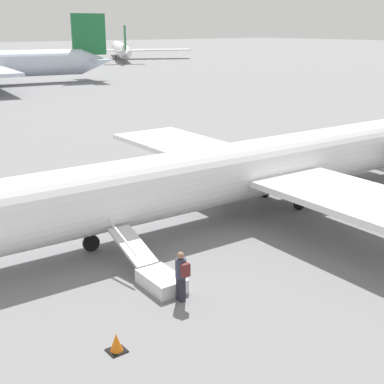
{
  "coord_description": "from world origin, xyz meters",
  "views": [
    {
      "loc": [
        17.02,
        18.01,
        8.71
      ],
      "look_at": [
        3.78,
        0.72,
        1.94
      ],
      "focal_mm": 50.0,
      "sensor_mm": 36.0,
      "label": 1
    }
  ],
  "objects_px": {
    "airplane_main": "(261,166)",
    "boarding_stairs": "(155,273)",
    "passenger": "(181,273)",
    "airplane_far_left": "(120,49)"
  },
  "relations": [
    {
      "from": "airplane_main",
      "to": "boarding_stairs",
      "type": "xyz_separation_m",
      "value": [
        8.64,
        3.59,
        -1.8
      ]
    },
    {
      "from": "airplane_far_left",
      "to": "boarding_stairs",
      "type": "relative_size",
      "value": 11.41
    },
    {
      "from": "airplane_main",
      "to": "airplane_far_left",
      "type": "bearing_deg",
      "value": -114.92
    },
    {
      "from": "airplane_far_left",
      "to": "passenger",
      "type": "xyz_separation_m",
      "value": [
        68.35,
        121.52,
        -1.65
      ]
    },
    {
      "from": "passenger",
      "to": "airplane_far_left",
      "type": "bearing_deg",
      "value": -27.11
    },
    {
      "from": "boarding_stairs",
      "to": "passenger",
      "type": "bearing_deg",
      "value": -178.26
    },
    {
      "from": "airplane_main",
      "to": "passenger",
      "type": "bearing_deg",
      "value": 33.14
    },
    {
      "from": "airplane_far_left",
      "to": "passenger",
      "type": "bearing_deg",
      "value": 177.68
    },
    {
      "from": "boarding_stairs",
      "to": "airplane_main",
      "type": "bearing_deg",
      "value": -65.22
    },
    {
      "from": "airplane_main",
      "to": "passenger",
      "type": "xyz_separation_m",
      "value": [
        8.66,
        5.18,
        -1.18
      ]
    }
  ]
}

